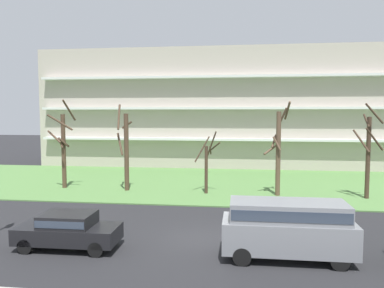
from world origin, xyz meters
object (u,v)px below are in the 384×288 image
(tree_far_left, at_px, (63,147))
(tree_left, at_px, (126,149))
(sedan_black_center_right, at_px, (68,229))
(tree_center, at_px, (207,164))
(tree_right, at_px, (278,150))
(tree_far_right, at_px, (368,153))
(van_gray_center_left, at_px, (288,225))

(tree_far_left, xyz_separation_m, tree_left, (5.07, -0.22, -0.12))
(sedan_black_center_right, bearing_deg, tree_center, 66.32)
(tree_center, bearing_deg, tree_left, 177.93)
(tree_far_left, distance_m, tree_right, 16.32)
(tree_far_right, xyz_separation_m, van_gray_center_left, (-6.74, -11.40, -1.81))
(tree_center, height_order, tree_right, tree_right)
(tree_left, distance_m, tree_center, 6.26)
(tree_far_right, relative_size, van_gray_center_left, 1.26)
(van_gray_center_left, distance_m, sedan_black_center_right, 9.32)
(tree_far_left, distance_m, tree_left, 5.08)
(tree_right, distance_m, sedan_black_center_right, 15.64)
(tree_center, distance_m, van_gray_center_left, 12.60)
(sedan_black_center_right, bearing_deg, tree_right, 48.54)
(tree_far_left, height_order, van_gray_center_left, tree_far_left)
(tree_left, relative_size, sedan_black_center_right, 1.49)
(tree_far_right, height_order, van_gray_center_left, tree_far_right)
(tree_left, bearing_deg, tree_center, -2.07)
(tree_center, xyz_separation_m, sedan_black_center_right, (-5.03, -11.82, -1.36))
(sedan_black_center_right, bearing_deg, tree_far_right, 34.74)
(tree_center, height_order, tree_far_right, tree_far_right)
(sedan_black_center_right, bearing_deg, van_gray_center_left, -0.65)
(tree_left, height_order, sedan_black_center_right, tree_left)
(tree_center, height_order, sedan_black_center_right, tree_center)
(tree_far_left, height_order, tree_center, tree_far_left)
(tree_center, xyz_separation_m, tree_far_right, (11.02, -0.43, 0.98))
(tree_left, height_order, tree_right, tree_right)
(tree_far_left, distance_m, tree_center, 11.31)
(tree_left, xyz_separation_m, tree_center, (6.18, -0.22, -0.97))
(van_gray_center_left, xyz_separation_m, sedan_black_center_right, (-9.31, -0.00, -0.52))
(tree_far_left, relative_size, tree_center, 1.51)
(tree_center, bearing_deg, sedan_black_center_right, -113.03)
(tree_far_left, relative_size, tree_left, 1.06)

